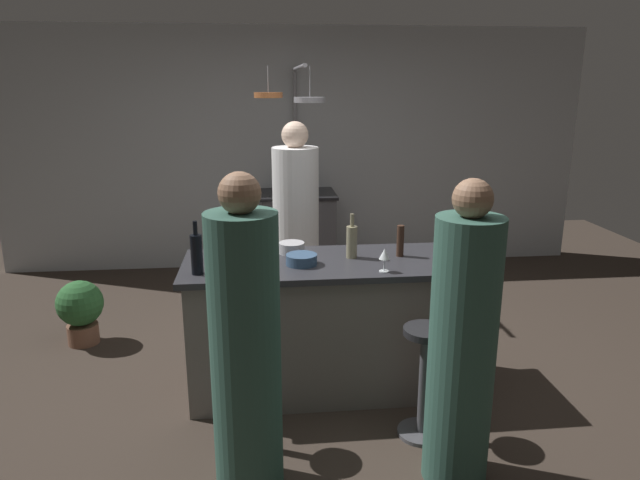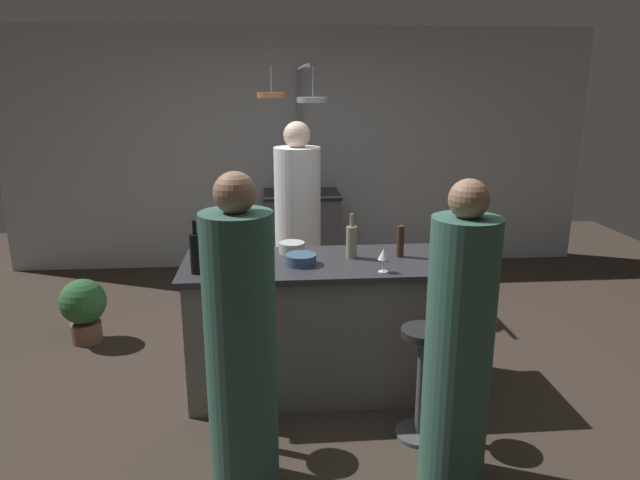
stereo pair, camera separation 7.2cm
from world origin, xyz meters
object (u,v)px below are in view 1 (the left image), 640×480
Objects in this scene: stove_range at (298,233)px; guest_left at (245,351)px; mixing_bowl_steel at (292,248)px; bar_stool_left at (242,387)px; mixing_bowl_blue at (302,259)px; wine_bottle_white at (352,241)px; wine_glass_near_left_guest at (384,255)px; wine_bottle_dark at (197,253)px; wine_bottle_red at (228,240)px; bar_stool_right at (424,377)px; pepper_mill at (400,241)px; chef at (296,238)px; wine_glass_by_chef at (210,245)px; potted_plant at (80,308)px; guest_right at (462,348)px.

guest_left is (-0.48, -3.41, 0.31)m from stove_range.
mixing_bowl_steel is (0.29, 1.16, 0.18)m from guest_left.
bar_stool_left is 0.51m from guest_left.
stove_range is 4.50× the size of mixing_bowl_blue.
wine_bottle_white is 1.49× the size of mixing_bowl_blue.
wine_bottle_white is 0.35m from wine_glass_near_left_guest.
wine_bottle_white is 1.00m from wine_bottle_dark.
wine_glass_near_left_guest is (0.96, -0.36, -0.02)m from wine_bottle_red.
wine_glass_near_left_guest is 0.71m from mixing_bowl_steel.
pepper_mill is at bearing 89.83° from bar_stool_right.
wine_bottle_white is at bearing 13.49° from wine_bottle_dark.
guest_left reaches higher than stove_range.
mixing_bowl_steel is (-0.39, 0.14, -0.08)m from wine_bottle_white.
stove_range is at bearing 94.76° from wine_bottle_white.
chef is at bearing 88.39° from mixing_bowl_blue.
mixing_bowl_blue is (-0.03, -0.99, 0.13)m from chef.
wine_bottle_red reaches higher than mixing_bowl_steel.
chef is 8.75× the size of mixing_bowl_blue.
wine_glass_by_chef is at bearing -106.92° from stove_range.
mixing_bowl_steel is at bearing 100.39° from mixing_bowl_blue.
chef reaches higher than wine_glass_near_left_guest.
wine_bottle_dark is at bearing -169.48° from mixing_bowl_blue.
mixing_bowl_blue is at bearing -79.61° from mixing_bowl_steel.
wine_glass_by_chef is 0.84× the size of mixing_bowl_steel.
wine_bottle_dark reaches higher than bar_stool_right.
guest_left is 2.32m from potted_plant.
wine_bottle_dark reaches higher than wine_bottle_red.
guest_left reaches higher than guest_right.
bar_stool_left is (-1.11, 0.37, -0.36)m from guest_right.
guest_right is at bearing -56.82° from mixing_bowl_steel.
mixing_bowl_steel is at bearing 32.76° from wine_bottle_dark.
guest_right is 1.15m from wine_bottle_white.
guest_right reaches higher than wine_glass_by_chef.
chef is (-0.11, -1.52, 0.36)m from stove_range.
mixing_bowl_blue is at bearing -14.70° from wine_glass_by_chef.
wine_bottle_dark is (-0.17, -0.29, 0.00)m from wine_bottle_red.
wine_bottle_red is at bearing 137.40° from guest_right.
mixing_bowl_blue reaches higher than bar_stool_right.
wine_glass_near_left_guest is at bearing -68.64° from chef.
bar_stool_left is at bearing -104.71° from chef.
pepper_mill reaches higher than mixing_bowl_steel.
potted_plant is at bearing 158.18° from wine_bottle_white.
potted_plant is 1.76× the size of wine_bottle_white.
potted_plant is 2.59m from pepper_mill.
wine_glass_near_left_guest reaches higher than potted_plant.
bar_stool_left is 3.91× the size of mixing_bowl_steel.
guest_left reaches higher than wine_bottle_white.
mixing_bowl_blue is at bearing 158.35° from wine_glass_near_left_guest.
wine_bottle_white is at bearing -3.84° from wine_bottle_red.
guest_right is 4.91× the size of wine_bottle_red.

